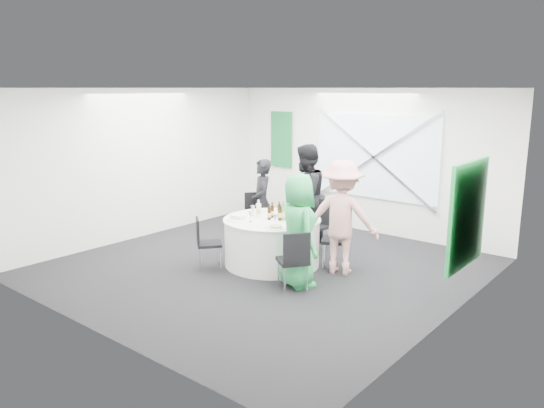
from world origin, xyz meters
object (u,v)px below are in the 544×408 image
Objects in this scene: chair_back_left at (257,214)px; chair_front_left at (205,239)px; person_woman_green at (298,231)px; green_water_bottle at (283,213)px; chair_front_right at (294,257)px; person_man_back at (305,196)px; person_woman_pink at (342,217)px; clear_water_bottle at (259,210)px; chair_back_right at (341,235)px; chair_back at (317,221)px; banquet_table at (272,242)px; person_man_back_left at (262,202)px.

chair_back_left is 1.14× the size of chair_front_left.
person_woman_green is 0.87m from green_water_bottle.
chair_front_right is 0.48× the size of person_man_back.
clear_water_bottle is at bearing -2.10° from person_woman_pink.
chair_back_right is 1.06× the size of chair_front_right.
chair_back_right is 0.53× the size of person_woman_pink.
chair_front_left is (-0.84, -1.88, -0.06)m from chair_back.
chair_back_right reaches higher than banquet_table.
banquet_table is at bearing -90.00° from chair_back_right.
person_woman_pink reaches higher than banquet_table.
person_man_back_left reaches higher than chair_back_left.
banquet_table is 0.85× the size of person_man_back.
person_woman_pink is at bearing 48.41° from person_man_back.
chair_back_left is 1.61m from chair_front_left.
banquet_table is 1.10m from person_woman_green.
banquet_table is at bearing 0.00° from person_woman_pink.
green_water_bottle is (-0.76, -0.50, 0.33)m from chair_back_right.
chair_front_left is (-0.69, -0.83, 0.09)m from banquet_table.
person_man_back_left reaches higher than chair_back.
chair_back_right is 0.38m from person_woman_pink.
chair_back_left is at bearing 142.40° from banquet_table.
chair_front_right is 3.18× the size of clear_water_bottle.
person_woman_green is (-0.18, -0.87, -0.06)m from person_woman_pink.
banquet_table is 1.67× the size of chair_back_left.
chair_back is 3.08× the size of green_water_bottle.
person_woman_pink reaches higher than chair_front_left.
chair_back_left is at bearing 148.79° from green_water_bottle.
person_woman_pink is at bearing -105.85° from chair_front_left.
chair_front_left is at bearing -79.78° from chair_back_right.
clear_water_bottle is at bearing -82.98° from chair_front_right.
chair_back is 0.56× the size of person_woman_green.
chair_front_left is 2.11m from person_man_back.
person_woman_pink is 0.93m from green_water_bottle.
chair_back_left is 1.96m from chair_back_right.
green_water_bottle reaches higher than chair_back_right.
person_woman_green is (-0.12, 0.24, 0.30)m from chair_front_right.
chair_front_right is 1.16m from person_woman_pink.
chair_back_right is 1.07m from person_woman_green.
green_water_bottle is at bearing 1.79° from person_woman_pink.
green_water_bottle is at bearing -8.79° from person_woman_green.
person_woman_pink reaches higher than chair_front_right.
person_woman_pink reaches higher than person_woman_green.
green_water_bottle is at bearing -95.97° from chair_front_left.
banquet_table is 1.77× the size of chair_front_right.
person_woman_pink is 1.38m from clear_water_bottle.
chair_back is 1.04× the size of chair_front_right.
person_woman_green reaches higher than clear_water_bottle.
person_woman_green is at bearing -29.15° from banquet_table.
clear_water_bottle is at bearing -79.11° from chair_front_left.
banquet_table is 1.00× the size of person_man_back_left.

